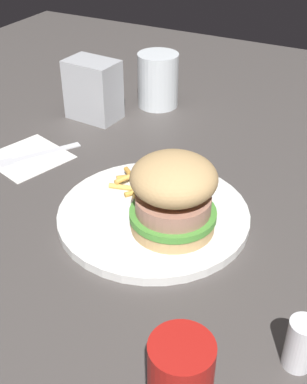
% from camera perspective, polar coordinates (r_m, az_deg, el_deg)
% --- Properties ---
extents(ground_plane, '(1.60, 1.60, 0.00)m').
position_cam_1_polar(ground_plane, '(0.63, 0.78, -4.47)').
color(ground_plane, '#47423F').
extents(plate, '(0.25, 0.25, 0.01)m').
position_cam_1_polar(plate, '(0.65, -0.00, -2.62)').
color(plate, white).
rests_on(plate, ground_plane).
extents(sandwich, '(0.11, 0.11, 0.10)m').
position_cam_1_polar(sandwich, '(0.59, 2.44, -0.09)').
color(sandwich, tan).
rests_on(sandwich, plate).
extents(fries_pile, '(0.08, 0.10, 0.01)m').
position_cam_1_polar(fries_pile, '(0.69, -0.89, 0.80)').
color(fries_pile, '#E5B251').
rests_on(fries_pile, plate).
extents(napkin, '(0.14, 0.14, 0.00)m').
position_cam_1_polar(napkin, '(0.81, -14.15, 3.91)').
color(napkin, white).
rests_on(napkin, ground_plane).
extents(fork, '(0.15, 0.11, 0.00)m').
position_cam_1_polar(fork, '(0.81, -14.28, 4.03)').
color(fork, silver).
rests_on(fork, napkin).
extents(drink_glass, '(0.08, 0.08, 0.10)m').
position_cam_1_polar(drink_glass, '(0.95, 0.51, 12.51)').
color(drink_glass, silver).
rests_on(drink_glass, ground_plane).
extents(napkin_dispenser, '(0.07, 0.09, 0.11)m').
position_cam_1_polar(napkin_dispenser, '(0.90, -6.91, 11.54)').
color(napkin_dispenser, '#B7BABF').
rests_on(napkin_dispenser, ground_plane).
extents(salt_shaker, '(0.03, 0.03, 0.06)m').
position_cam_1_polar(salt_shaker, '(0.49, 16.48, -16.35)').
color(salt_shaker, white).
rests_on(salt_shaker, ground_plane).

